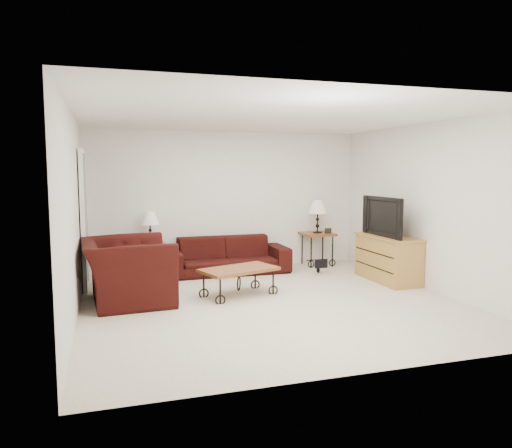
{
  "coord_description": "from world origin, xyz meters",
  "views": [
    {
      "loc": [
        -2.11,
        -6.16,
        1.79
      ],
      "look_at": [
        0.0,
        0.7,
        1.0
      ],
      "focal_mm": 34.11,
      "sensor_mm": 36.0,
      "label": 1
    }
  ],
  "objects_px": {
    "side_table_left": "(151,260)",
    "lamp_left": "(150,228)",
    "sofa": "(227,255)",
    "lamp_right": "(318,217)",
    "tv_stand": "(388,258)",
    "coffee_table": "(239,282)",
    "television": "(388,216)",
    "side_table_right": "(317,249)",
    "armchair": "(127,271)",
    "backpack": "(318,261)"
  },
  "relations": [
    {
      "from": "armchair",
      "to": "television",
      "type": "relative_size",
      "value": 1.2
    },
    {
      "from": "armchair",
      "to": "sofa",
      "type": "bearing_deg",
      "value": -54.22
    },
    {
      "from": "armchair",
      "to": "lamp_right",
      "type": "bearing_deg",
      "value": -69.25
    },
    {
      "from": "television",
      "to": "lamp_right",
      "type": "bearing_deg",
      "value": -160.96
    },
    {
      "from": "sofa",
      "to": "coffee_table",
      "type": "xyz_separation_m",
      "value": [
        -0.21,
        -1.57,
        -0.11
      ]
    },
    {
      "from": "side_table_right",
      "to": "sofa",
      "type": "bearing_deg",
      "value": -174.31
    },
    {
      "from": "coffee_table",
      "to": "tv_stand",
      "type": "bearing_deg",
      "value": 4.65
    },
    {
      "from": "sofa",
      "to": "backpack",
      "type": "relative_size",
      "value": 4.94
    },
    {
      "from": "sofa",
      "to": "tv_stand",
      "type": "xyz_separation_m",
      "value": [
        2.36,
        -1.37,
        0.06
      ]
    },
    {
      "from": "armchair",
      "to": "television",
      "type": "height_order",
      "value": "television"
    },
    {
      "from": "lamp_right",
      "to": "television",
      "type": "bearing_deg",
      "value": -70.96
    },
    {
      "from": "lamp_right",
      "to": "armchair",
      "type": "distance_m",
      "value": 3.94
    },
    {
      "from": "armchair",
      "to": "television",
      "type": "bearing_deg",
      "value": -92.72
    },
    {
      "from": "lamp_left",
      "to": "armchair",
      "type": "relative_size",
      "value": 0.42
    },
    {
      "from": "side_table_right",
      "to": "armchair",
      "type": "bearing_deg",
      "value": -155.42
    },
    {
      "from": "lamp_left",
      "to": "tv_stand",
      "type": "height_order",
      "value": "lamp_left"
    },
    {
      "from": "coffee_table",
      "to": "tv_stand",
      "type": "distance_m",
      "value": 2.58
    },
    {
      "from": "side_table_left",
      "to": "lamp_left",
      "type": "xyz_separation_m",
      "value": [
        0.0,
        0.0,
        0.55
      ]
    },
    {
      "from": "lamp_right",
      "to": "tv_stand",
      "type": "distance_m",
      "value": 1.74
    },
    {
      "from": "coffee_table",
      "to": "tv_stand",
      "type": "relative_size",
      "value": 0.87
    },
    {
      "from": "coffee_table",
      "to": "television",
      "type": "height_order",
      "value": "television"
    },
    {
      "from": "sofa",
      "to": "lamp_right",
      "type": "relative_size",
      "value": 3.47
    },
    {
      "from": "sofa",
      "to": "backpack",
      "type": "distance_m",
      "value": 1.61
    },
    {
      "from": "lamp_right",
      "to": "television",
      "type": "xyz_separation_m",
      "value": [
        0.53,
        -1.55,
        0.13
      ]
    },
    {
      "from": "side_table_left",
      "to": "side_table_right",
      "type": "xyz_separation_m",
      "value": [
        3.1,
        0.0,
        0.03
      ]
    },
    {
      "from": "lamp_right",
      "to": "television",
      "type": "height_order",
      "value": "television"
    },
    {
      "from": "lamp_right",
      "to": "armchair",
      "type": "height_order",
      "value": "lamp_right"
    },
    {
      "from": "side_table_right",
      "to": "lamp_left",
      "type": "height_order",
      "value": "lamp_left"
    },
    {
      "from": "coffee_table",
      "to": "television",
      "type": "distance_m",
      "value": 2.69
    },
    {
      "from": "side_table_left",
      "to": "sofa",
      "type": "bearing_deg",
      "value": -7.94
    },
    {
      "from": "side_table_left",
      "to": "coffee_table",
      "type": "relative_size",
      "value": 0.51
    },
    {
      "from": "lamp_right",
      "to": "television",
      "type": "distance_m",
      "value": 1.64
    },
    {
      "from": "lamp_right",
      "to": "television",
      "type": "relative_size",
      "value": 0.56
    },
    {
      "from": "lamp_right",
      "to": "coffee_table",
      "type": "distance_m",
      "value": 2.77
    },
    {
      "from": "television",
      "to": "tv_stand",
      "type": "bearing_deg",
      "value": 90.0
    },
    {
      "from": "armchair",
      "to": "backpack",
      "type": "bearing_deg",
      "value": -77.19
    },
    {
      "from": "coffee_table",
      "to": "armchair",
      "type": "height_order",
      "value": "armchair"
    },
    {
      "from": "armchair",
      "to": "television",
      "type": "distance_m",
      "value": 4.13
    },
    {
      "from": "tv_stand",
      "to": "sofa",
      "type": "bearing_deg",
      "value": 149.93
    },
    {
      "from": "sofa",
      "to": "side_table_right",
      "type": "bearing_deg",
      "value": 5.69
    },
    {
      "from": "side_table_right",
      "to": "coffee_table",
      "type": "bearing_deg",
      "value": -138.92
    },
    {
      "from": "side_table_right",
      "to": "lamp_left",
      "type": "relative_size",
      "value": 1.13
    },
    {
      "from": "sofa",
      "to": "backpack",
      "type": "bearing_deg",
      "value": -16.73
    },
    {
      "from": "lamp_left",
      "to": "armchair",
      "type": "height_order",
      "value": "lamp_left"
    },
    {
      "from": "side_table_left",
      "to": "television",
      "type": "relative_size",
      "value": 0.5
    },
    {
      "from": "side_table_left",
      "to": "television",
      "type": "bearing_deg",
      "value": -23.06
    },
    {
      "from": "side_table_right",
      "to": "lamp_left",
      "type": "xyz_separation_m",
      "value": [
        -3.1,
        0.0,
        0.52
      ]
    },
    {
      "from": "lamp_right",
      "to": "coffee_table",
      "type": "xyz_separation_m",
      "value": [
        -2.01,
        -1.75,
        -0.73
      ]
    },
    {
      "from": "lamp_right",
      "to": "sofa",
      "type": "bearing_deg",
      "value": -174.31
    },
    {
      "from": "side_table_left",
      "to": "side_table_right",
      "type": "relative_size",
      "value": 0.89
    }
  ]
}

